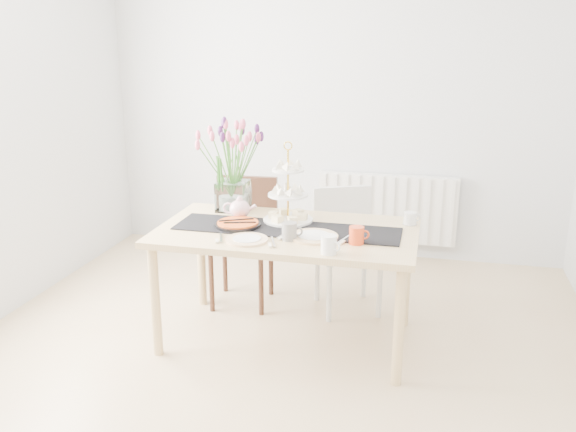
% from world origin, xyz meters
% --- Properties ---
extents(room_shell, '(4.50, 4.50, 4.50)m').
position_xyz_m(room_shell, '(0.00, 0.00, 1.30)').
color(room_shell, tan).
rests_on(room_shell, ground).
extents(radiator, '(1.20, 0.08, 0.60)m').
position_xyz_m(radiator, '(0.50, 2.19, 0.45)').
color(radiator, white).
rests_on(radiator, room_shell).
extents(dining_table, '(1.60, 0.90, 0.75)m').
position_xyz_m(dining_table, '(0.01, 0.50, 0.67)').
color(dining_table, tan).
rests_on(dining_table, ground).
extents(chair_brown, '(0.48, 0.48, 0.91)m').
position_xyz_m(chair_brown, '(-0.45, 1.05, 0.53)').
color(chair_brown, '#351D13').
rests_on(chair_brown, ground).
extents(chair_white, '(0.56, 0.56, 0.86)m').
position_xyz_m(chair_white, '(0.29, 1.12, 0.50)').
color(chair_white, silver).
rests_on(chair_white, ground).
extents(table_runner, '(1.40, 0.35, 0.01)m').
position_xyz_m(table_runner, '(0.01, 0.50, 0.75)').
color(table_runner, black).
rests_on(table_runner, dining_table).
extents(tulip_vase, '(0.73, 0.73, 0.63)m').
position_xyz_m(tulip_vase, '(-0.45, 0.83, 1.15)').
color(tulip_vase, silver).
rests_on(tulip_vase, dining_table).
extents(cake_stand, '(0.32, 0.32, 0.47)m').
position_xyz_m(cake_stand, '(-0.02, 0.65, 0.88)').
color(cake_stand, gold).
rests_on(cake_stand, dining_table).
extents(teapot, '(0.22, 0.18, 0.14)m').
position_xyz_m(teapot, '(-0.34, 0.64, 0.82)').
color(teapot, silver).
rests_on(teapot, dining_table).
extents(cream_jug, '(0.11, 0.11, 0.08)m').
position_xyz_m(cream_jug, '(0.75, 0.77, 0.79)').
color(cream_jug, silver).
rests_on(cream_jug, dining_table).
extents(tart_tin, '(0.29, 0.29, 0.03)m').
position_xyz_m(tart_tin, '(-0.30, 0.47, 0.77)').
color(tart_tin, black).
rests_on(tart_tin, dining_table).
extents(mug_grey, '(0.10, 0.10, 0.11)m').
position_xyz_m(mug_grey, '(0.07, 0.30, 0.80)').
color(mug_grey, slate).
rests_on(mug_grey, dining_table).
extents(mug_white, '(0.12, 0.12, 0.11)m').
position_xyz_m(mug_white, '(0.34, 0.13, 0.80)').
color(mug_white, white).
rests_on(mug_white, dining_table).
extents(mug_orange, '(0.11, 0.11, 0.10)m').
position_xyz_m(mug_orange, '(0.47, 0.33, 0.80)').
color(mug_orange, '#E24219').
rests_on(mug_orange, dining_table).
extents(plate_left, '(0.32, 0.32, 0.01)m').
position_xyz_m(plate_left, '(-0.17, 0.23, 0.76)').
color(plate_left, white).
rests_on(plate_left, dining_table).
extents(plate_right, '(0.36, 0.36, 0.02)m').
position_xyz_m(plate_right, '(0.21, 0.38, 0.76)').
color(plate_right, silver).
rests_on(plate_right, dining_table).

